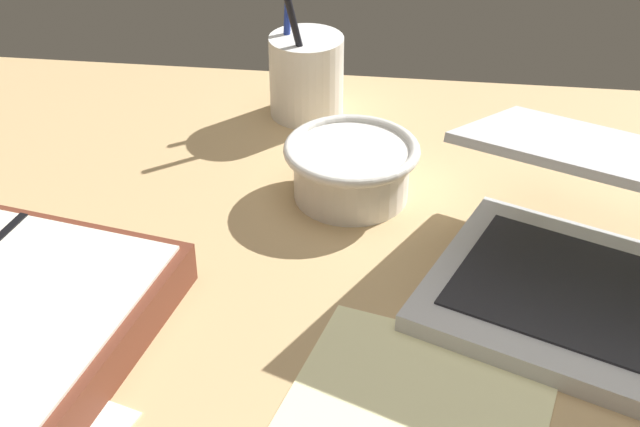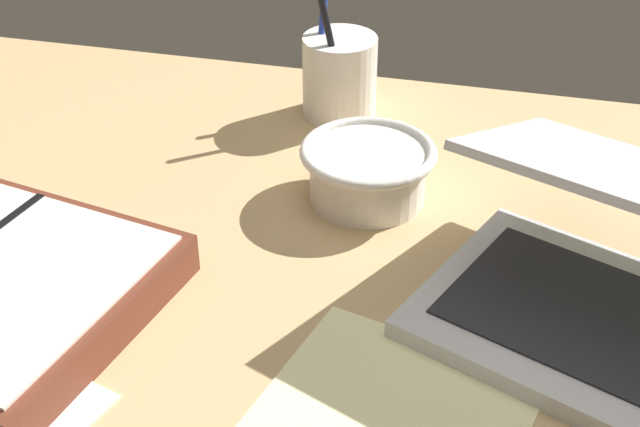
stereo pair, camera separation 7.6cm
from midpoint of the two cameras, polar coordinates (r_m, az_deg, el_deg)
desk_top at (r=74.89cm, az=2.63°, el=-8.48°), size 140.00×100.00×2.00cm
bowl at (r=89.39cm, az=5.80°, el=2.67°), size 13.70×13.70×5.96cm
pen_cup at (r=104.85cm, az=3.34°, el=8.74°), size 8.67×8.67×15.77cm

